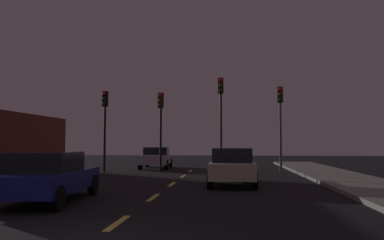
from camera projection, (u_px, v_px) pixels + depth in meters
ground_plane at (157, 195)px, 12.39m from camera, size 80.00×80.00×0.00m
lane_stripe_second at (118, 223)px, 8.02m from camera, size 0.16×1.60×0.01m
lane_stripe_third at (153, 197)px, 11.79m from camera, size 0.16×1.60×0.01m
lane_stripe_fourth at (172, 184)px, 15.57m from camera, size 0.16×1.60×0.01m
lane_stripe_fifth at (183, 176)px, 19.34m from camera, size 0.16×1.60×0.01m
lane_stripe_sixth at (191, 171)px, 23.12m from camera, size 0.16×1.60×0.01m
traffic_signal_far_left at (105, 115)px, 22.45m from camera, size 0.32×0.38×4.74m
traffic_signal_center_left at (161, 116)px, 22.12m from camera, size 0.32×0.38×4.61m
traffic_signal_center_right at (221, 107)px, 21.82m from camera, size 0.32×0.38×5.42m
traffic_signal_far_right at (280, 112)px, 21.47m from camera, size 0.32×0.38×4.87m
car_stopped_ahead at (232, 166)px, 15.48m from camera, size 1.87×4.38×1.48m
car_adjacent_lane at (47, 176)px, 10.95m from camera, size 2.24×4.35×1.42m
car_oncoming_far at (156, 157)px, 25.49m from camera, size 2.07×4.05×1.41m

